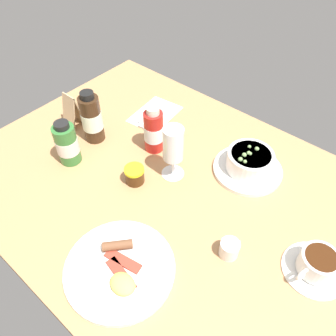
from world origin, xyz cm
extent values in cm
cube|color=#B27F51|center=(0.00, 0.00, -1.50)|extent=(110.00, 84.00, 3.00)
cylinder|color=white|center=(-16.55, -19.00, 0.60)|extent=(19.66, 19.66, 1.20)
cylinder|color=white|center=(-16.55, -19.00, 4.07)|extent=(12.90, 12.90, 5.73)
cylinder|color=beige|center=(-16.55, -19.00, 6.13)|extent=(11.10, 11.10, 1.60)
sphere|color=#739757|center=(-15.48, -15.05, 7.03)|extent=(1.32, 1.32, 1.32)
sphere|color=#739757|center=(-15.86, -18.73, 7.03)|extent=(1.09, 1.09, 1.09)
sphere|color=#739757|center=(-14.70, -20.98, 7.03)|extent=(1.03, 1.03, 1.03)
sphere|color=#739757|center=(-16.75, -21.56, 7.03)|extent=(1.29, 1.29, 1.29)
sphere|color=#739757|center=(-15.37, -17.19, 7.03)|extent=(1.34, 1.34, 1.34)
sphere|color=#739757|center=(-16.88, -15.11, 7.03)|extent=(1.08, 1.08, 1.08)
sphere|color=#739757|center=(-16.30, -18.68, 7.03)|extent=(1.06, 1.06, 1.06)
sphere|color=#739757|center=(-15.88, -18.59, 7.03)|extent=(1.13, 1.13, 1.13)
cube|color=white|center=(21.58, -21.41, 0.15)|extent=(13.96, 18.60, 0.30)
cube|color=silver|center=(20.38, -22.41, 0.55)|extent=(2.80, 14.05, 0.50)
cube|color=silver|center=(20.38, -14.61, 0.55)|extent=(2.60, 3.83, 0.40)
cube|color=silver|center=(23.18, -22.41, 0.55)|extent=(2.49, 13.03, 0.50)
ellipsoid|color=silver|center=(23.18, -15.41, 0.60)|extent=(2.40, 4.00, 0.60)
cylinder|color=white|center=(-44.18, -2.14, 0.45)|extent=(14.23, 14.23, 0.90)
cylinder|color=white|center=(-44.18, -2.14, 3.48)|extent=(8.41, 8.41, 5.17)
cylinder|color=#3E1F0D|center=(-44.18, -2.14, 5.57)|extent=(7.15, 7.15, 1.00)
torus|color=white|center=(-42.73, 2.86, 3.74)|extent=(1.78, 3.68, 3.60)
cylinder|color=white|center=(-27.18, 6.89, 2.20)|extent=(4.55, 4.55, 4.41)
cone|color=white|center=(-28.27, 5.16, 3.88)|extent=(2.53, 2.72, 2.31)
cylinder|color=white|center=(-0.85, -4.22, 0.20)|extent=(6.48, 6.48, 0.40)
cylinder|color=white|center=(-0.85, -4.22, 3.44)|extent=(0.80, 0.80, 6.09)
cylinder|color=white|center=(-0.85, -4.22, 11.50)|extent=(5.59, 5.59, 10.03)
cylinder|color=#F2E0CC|center=(-0.85, -4.22, 10.00)|extent=(4.58, 4.58, 6.02)
cylinder|color=#43260F|center=(5.40, 4.81, 2.07)|extent=(5.32, 5.32, 4.14)
cylinder|color=yellow|center=(5.40, 4.81, 4.54)|extent=(5.59, 5.59, 0.80)
cylinder|color=#B21E19|center=(10.42, -8.75, 6.60)|extent=(5.73, 5.73, 13.21)
cylinder|color=silver|center=(10.42, -8.75, 6.34)|extent=(5.85, 5.85, 5.02)
cylinder|color=silver|center=(10.42, -8.75, 14.20)|extent=(3.73, 3.73, 1.98)
cylinder|color=#337233|center=(25.80, 11.18, 6.18)|extent=(6.31, 6.31, 12.35)
cylinder|color=silver|center=(25.80, 11.18, 5.93)|extent=(6.44, 6.44, 4.69)
cylinder|color=black|center=(25.80, 11.18, 13.17)|extent=(4.10, 4.10, 1.63)
cylinder|color=#382314|center=(27.76, 0.10, 7.57)|extent=(6.15, 6.15, 15.14)
cylinder|color=white|center=(27.76, 0.10, 7.27)|extent=(6.27, 6.27, 5.75)
cylinder|color=black|center=(27.76, 0.10, 16.11)|extent=(4.00, 4.00, 1.93)
cylinder|color=white|center=(-10.91, 26.32, 0.70)|extent=(25.02, 25.02, 1.40)
cube|color=brown|center=(-12.48, 27.35, 1.70)|extent=(9.29, 4.08, 0.60)
cube|color=#AC3828|center=(-10.47, 24.80, 1.70)|extent=(9.29, 4.03, 0.60)
cylinder|color=brown|center=(-7.16, 23.19, 2.60)|extent=(6.29, 6.69, 2.20)
ellipsoid|color=#F2D859|center=(-14.66, 28.82, 2.40)|extent=(6.00, 4.80, 2.40)
cube|color=tan|center=(38.11, 1.13, 5.70)|extent=(5.64, 2.85, 11.49)
cube|color=tan|center=(38.11, -1.33, 5.70)|extent=(5.64, 2.85, 11.49)
camera|label=1|loc=(-42.17, 46.11, 71.14)|focal=35.87mm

